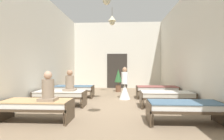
# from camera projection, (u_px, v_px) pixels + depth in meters

# --- Properties ---
(ground_plane) EXTENTS (6.67, 12.67, 0.10)m
(ground_plane) POSITION_uv_depth(u_px,v_px,m) (113.00, 108.00, 6.78)
(ground_plane) COLOR #8C755B
(room_shell) EXTENTS (6.47, 12.27, 4.61)m
(room_shell) POSITION_uv_depth(u_px,v_px,m) (114.00, 48.00, 8.05)
(room_shell) COLOR silver
(room_shell) RESTS_ON ground
(bed_left_row_0) EXTENTS (1.90, 0.84, 0.57)m
(bed_left_row_0) POSITION_uv_depth(u_px,v_px,m) (37.00, 105.00, 4.99)
(bed_left_row_0) COLOR #473828
(bed_left_row_0) RESTS_ON ground
(bed_right_row_0) EXTENTS (1.90, 0.84, 0.57)m
(bed_right_row_0) POSITION_uv_depth(u_px,v_px,m) (184.00, 107.00, 4.76)
(bed_right_row_0) COLOR #473828
(bed_right_row_0) RESTS_ON ground
(bed_left_row_1) EXTENTS (1.90, 0.84, 0.57)m
(bed_left_row_1) POSITION_uv_depth(u_px,v_px,m) (60.00, 94.00, 6.88)
(bed_left_row_1) COLOR #473828
(bed_left_row_1) RESTS_ON ground
(bed_right_row_1) EXTENTS (1.90, 0.84, 0.57)m
(bed_right_row_1) POSITION_uv_depth(u_px,v_px,m) (167.00, 95.00, 6.66)
(bed_right_row_1) COLOR #473828
(bed_right_row_1) RESTS_ON ground
(bed_left_row_2) EXTENTS (1.90, 0.84, 0.57)m
(bed_left_row_2) POSITION_uv_depth(u_px,v_px,m) (74.00, 89.00, 8.78)
(bed_left_row_2) COLOR #473828
(bed_left_row_2) RESTS_ON ground
(bed_right_row_2) EXTENTS (1.90, 0.84, 0.57)m
(bed_right_row_2) POSITION_uv_depth(u_px,v_px,m) (157.00, 89.00, 8.56)
(bed_right_row_2) COLOR #473828
(bed_right_row_2) RESTS_ON ground
(nurse_near_aisle) EXTENTS (0.52, 0.52, 1.49)m
(nurse_near_aisle) POSITION_uv_depth(u_px,v_px,m) (125.00, 88.00, 8.34)
(nurse_near_aisle) COLOR white
(nurse_near_aisle) RESTS_ON ground
(patient_seated_primary) EXTENTS (0.44, 0.44, 0.80)m
(patient_seated_primary) POSITION_uv_depth(u_px,v_px,m) (48.00, 90.00, 4.89)
(patient_seated_primary) COLOR gray
(patient_seated_primary) RESTS_ON bed_left_row_0
(patient_seated_secondary) EXTENTS (0.44, 0.44, 0.80)m
(patient_seated_secondary) POSITION_uv_depth(u_px,v_px,m) (70.00, 83.00, 6.92)
(patient_seated_secondary) COLOR gray
(patient_seated_secondary) RESTS_ON bed_left_row_1
(potted_plant) EXTENTS (0.45, 0.45, 1.35)m
(potted_plant) POSITION_uv_depth(u_px,v_px,m) (118.00, 78.00, 10.81)
(potted_plant) COLOR brown
(potted_plant) RESTS_ON ground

